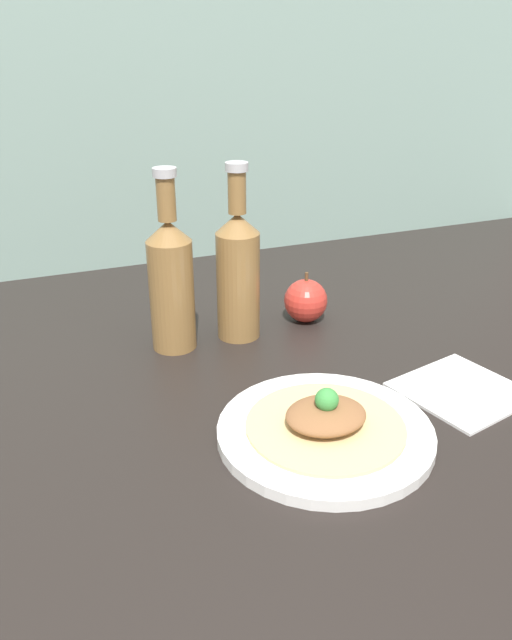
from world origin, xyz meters
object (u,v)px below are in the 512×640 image
plate (322,432)px  plated_food (323,419)px  cider_bottle_right (235,272)px  apple (306,301)px  cider_bottle_left (171,281)px

plate → plated_food: (-0.00, -0.00, 1.73)cm
plate → plated_food: 1.73cm
plated_food → cider_bottle_right: (0.00, 29.26, 7.95)cm
plate → apple: (12.44, 30.33, 2.63)cm
cider_bottle_left → cider_bottle_right: (9.86, 0.00, 0.00)cm
plate → cider_bottle_left: cider_bottle_left is taller
cider_bottle_right → apple: bearing=4.9°
cider_bottle_left → plated_food: bearing=-71.4°
cider_bottle_left → apple: 23.41cm
cider_bottle_left → cider_bottle_right: same height
cider_bottle_left → apple: bearing=2.7°
plate → cider_bottle_right: bearing=90.0°
plate → plated_food: size_ratio=1.36×
plated_food → cider_bottle_right: size_ratio=0.70×
plate → cider_bottle_right: size_ratio=0.95×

